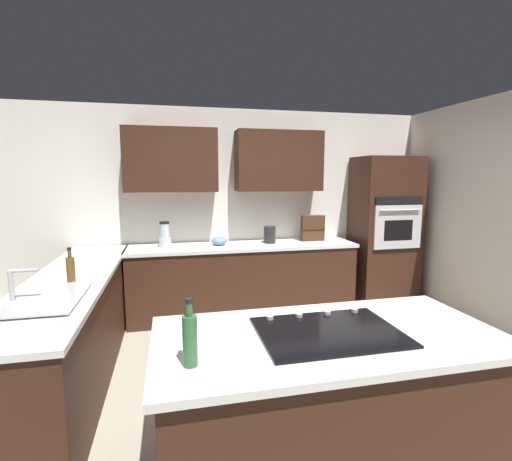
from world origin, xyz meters
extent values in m
plane|color=#9E937F|center=(0.00, 0.00, 0.00)|extent=(14.00, 14.00, 0.00)
cube|color=white|center=(0.00, -2.10, 1.30)|extent=(6.00, 0.10, 2.60)
cube|color=#381E14|center=(-0.40, -1.88, 1.94)|extent=(1.10, 0.34, 0.76)
cube|color=#381E14|center=(0.95, -1.88, 1.94)|extent=(1.10, 0.34, 0.76)
cube|color=#381E14|center=(0.10, -1.72, 0.43)|extent=(2.80, 0.60, 0.86)
cube|color=silver|center=(0.10, -1.72, 0.88)|extent=(2.84, 0.64, 0.04)
cube|color=#381E14|center=(1.82, -0.55, 0.43)|extent=(0.60, 2.90, 0.86)
cube|color=silver|center=(1.82, -0.55, 0.88)|extent=(0.64, 2.94, 0.04)
cube|color=#381E14|center=(0.15, 1.02, 0.43)|extent=(1.80, 0.83, 0.86)
cube|color=silver|center=(0.15, 1.02, 0.88)|extent=(1.88, 0.91, 0.04)
cube|color=#381E14|center=(-1.85, -1.72, 1.00)|extent=(0.80, 0.60, 2.00)
cube|color=silver|center=(-1.85, -1.41, 1.10)|extent=(0.66, 0.03, 0.56)
cube|color=black|center=(-1.85, -1.39, 1.06)|extent=(0.40, 0.01, 0.26)
cube|color=black|center=(-1.85, -1.41, 1.43)|extent=(0.66, 0.02, 0.11)
cylinder|color=silver|center=(-1.85, -1.37, 1.32)|extent=(0.56, 0.02, 0.02)
cube|color=#515456|center=(1.82, -0.07, 0.91)|extent=(0.40, 0.30, 0.02)
cube|color=#515456|center=(1.82, 0.27, 0.91)|extent=(0.40, 0.30, 0.02)
cube|color=#B7BABF|center=(1.82, 0.10, 0.92)|extent=(0.46, 0.70, 0.01)
cylinder|color=#B7BABF|center=(2.02, 0.10, 1.01)|extent=(0.03, 0.03, 0.22)
cylinder|color=#B7BABF|center=(1.94, 0.10, 1.12)|extent=(0.18, 0.02, 0.02)
cube|color=black|center=(0.15, 1.02, 0.91)|extent=(0.76, 0.56, 0.01)
cylinder|color=#B2B2B7|center=(-0.12, 0.79, 0.92)|extent=(0.04, 0.04, 0.02)
cylinder|color=#B2B2B7|center=(0.06, 0.79, 0.92)|extent=(0.04, 0.04, 0.02)
cylinder|color=#B2B2B7|center=(0.24, 0.79, 0.92)|extent=(0.04, 0.04, 0.02)
cylinder|color=#B2B2B7|center=(0.42, 0.79, 0.92)|extent=(0.04, 0.04, 0.02)
cylinder|color=silver|center=(1.05, -1.75, 0.96)|extent=(0.15, 0.15, 0.11)
cylinder|color=silver|center=(1.05, -1.75, 1.10)|extent=(0.11, 0.11, 0.17)
cylinder|color=black|center=(1.05, -1.75, 1.20)|extent=(0.12, 0.12, 0.03)
ellipsoid|color=#668CB2|center=(0.40, -1.75, 0.95)|extent=(0.19, 0.19, 0.11)
cube|color=#472B19|center=(-0.85, -1.80, 1.07)|extent=(0.30, 0.10, 0.34)
cube|color=#472B19|center=(-0.85, -1.75, 1.07)|extent=(0.29, 0.02, 0.02)
cylinder|color=#262628|center=(-0.25, -1.75, 1.01)|extent=(0.15, 0.15, 0.22)
cylinder|color=brown|center=(1.77, -0.38, 1.00)|extent=(0.07, 0.07, 0.20)
cylinder|color=brown|center=(1.77, -0.38, 1.13)|extent=(0.03, 0.03, 0.06)
cylinder|color=black|center=(1.77, -0.38, 1.17)|extent=(0.03, 0.03, 0.02)
cylinder|color=#336B38|center=(0.90, 1.21, 1.02)|extent=(0.07, 0.07, 0.23)
cylinder|color=#336B38|center=(0.90, 1.21, 1.16)|extent=(0.03, 0.03, 0.06)
cylinder|color=black|center=(0.90, 1.21, 1.20)|extent=(0.03, 0.03, 0.02)
camera|label=1|loc=(0.97, 2.81, 1.74)|focal=26.30mm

